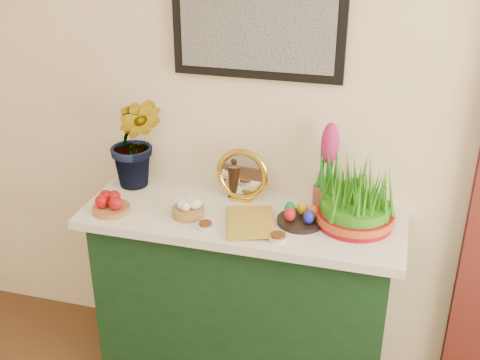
# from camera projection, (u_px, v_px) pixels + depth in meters

# --- Properties ---
(sideboard) EXTENTS (1.30, 0.45, 0.85)m
(sideboard) POSITION_uv_depth(u_px,v_px,m) (243.00, 299.00, 2.83)
(sideboard) COLOR #13351A
(sideboard) RESTS_ON ground
(tablecloth) EXTENTS (1.40, 0.55, 0.04)m
(tablecloth) POSITION_uv_depth(u_px,v_px,m) (243.00, 216.00, 2.63)
(tablecloth) COLOR silver
(tablecloth) RESTS_ON sideboard
(hyacinth_green) EXTENTS (0.34, 0.30, 0.59)m
(hyacinth_green) POSITION_uv_depth(u_px,v_px,m) (135.00, 127.00, 2.74)
(hyacinth_green) COLOR #1E7E1B
(hyacinth_green) RESTS_ON tablecloth
(apple_bowl) EXTENTS (0.22, 0.22, 0.08)m
(apple_bowl) POSITION_uv_depth(u_px,v_px,m) (111.00, 204.00, 2.62)
(apple_bowl) COLOR #A96338
(apple_bowl) RESTS_ON tablecloth
(garlic_basket) EXTENTS (0.18, 0.18, 0.08)m
(garlic_basket) POSITION_uv_depth(u_px,v_px,m) (188.00, 209.00, 2.58)
(garlic_basket) COLOR #A97B44
(garlic_basket) RESTS_ON tablecloth
(vinegar_cruet) EXTENTS (0.07, 0.07, 0.20)m
(vinegar_cruet) POSITION_uv_depth(u_px,v_px,m) (235.00, 179.00, 2.73)
(vinegar_cruet) COLOR black
(vinegar_cruet) RESTS_ON tablecloth
(mirror) EXTENTS (0.25, 0.07, 0.25)m
(mirror) POSITION_uv_depth(u_px,v_px,m) (242.00, 175.00, 2.69)
(mirror) COLOR gold
(mirror) RESTS_ON tablecloth
(book) EXTENTS (0.24, 0.30, 0.04)m
(book) POSITION_uv_depth(u_px,v_px,m) (227.00, 222.00, 2.51)
(book) COLOR #B29328
(book) RESTS_ON tablecloth
(spice_dish_left) EXTENTS (0.07, 0.07, 0.03)m
(spice_dish_left) POSITION_uv_depth(u_px,v_px,m) (205.00, 225.00, 2.50)
(spice_dish_left) COLOR silver
(spice_dish_left) RESTS_ON tablecloth
(spice_dish_right) EXTENTS (0.07, 0.07, 0.03)m
(spice_dish_right) POSITION_uv_depth(u_px,v_px,m) (278.00, 237.00, 2.41)
(spice_dish_right) COLOR silver
(spice_dish_right) RESTS_ON tablecloth
(egg_plate) EXTENTS (0.23, 0.23, 0.08)m
(egg_plate) POSITION_uv_depth(u_px,v_px,m) (301.00, 217.00, 2.53)
(egg_plate) COLOR black
(egg_plate) RESTS_ON tablecloth
(hyacinth_pink) EXTENTS (0.12, 0.12, 0.40)m
(hyacinth_pink) POSITION_uv_depth(u_px,v_px,m) (328.00, 171.00, 2.59)
(hyacinth_pink) COLOR brown
(hyacinth_pink) RESTS_ON tablecloth
(wheatgrass_sabzeh) EXTENTS (0.33, 0.33, 0.27)m
(wheatgrass_sabzeh) POSITION_uv_depth(u_px,v_px,m) (356.00, 199.00, 2.48)
(wheatgrass_sabzeh) COLOR maroon
(wheatgrass_sabzeh) RESTS_ON tablecloth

